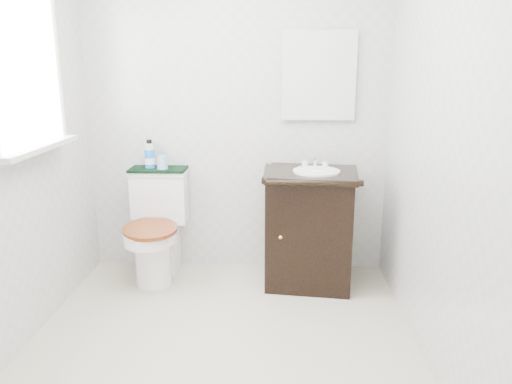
# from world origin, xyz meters

# --- Properties ---
(floor) EXTENTS (2.40, 2.40, 0.00)m
(floor) POSITION_xyz_m (0.00, 0.00, 0.00)
(floor) COLOR beige
(floor) RESTS_ON ground
(wall_back) EXTENTS (2.40, 0.00, 2.40)m
(wall_back) POSITION_xyz_m (0.00, 1.20, 1.20)
(wall_back) COLOR silver
(wall_back) RESTS_ON ground
(wall_front) EXTENTS (2.40, 0.00, 2.40)m
(wall_front) POSITION_xyz_m (0.00, -1.20, 1.20)
(wall_front) COLOR silver
(wall_front) RESTS_ON ground
(wall_right) EXTENTS (0.00, 2.40, 2.40)m
(wall_right) POSITION_xyz_m (1.10, 0.00, 1.20)
(wall_right) COLOR silver
(wall_right) RESTS_ON ground
(window) EXTENTS (0.02, 0.70, 0.90)m
(window) POSITION_xyz_m (-1.07, 0.25, 1.55)
(window) COLOR white
(window) RESTS_ON wall_left
(mirror) EXTENTS (0.50, 0.02, 0.60)m
(mirror) POSITION_xyz_m (0.59, 1.18, 1.45)
(mirror) COLOR silver
(mirror) RESTS_ON wall_back
(toilet) EXTENTS (0.45, 0.66, 0.78)m
(toilet) POSITION_xyz_m (-0.57, 0.97, 0.34)
(toilet) COLOR white
(toilet) RESTS_ON floor
(vanity) EXTENTS (0.67, 0.60, 0.92)m
(vanity) POSITION_xyz_m (0.54, 0.90, 0.43)
(vanity) COLOR black
(vanity) RESTS_ON floor
(trash_bin) EXTENTS (0.23, 0.20, 0.29)m
(trash_bin) POSITION_xyz_m (0.45, 0.90, 0.15)
(trash_bin) COLOR silver
(trash_bin) RESTS_ON floor
(towel) EXTENTS (0.41, 0.22, 0.02)m
(towel) POSITION_xyz_m (-0.57, 1.09, 0.78)
(towel) COLOR black
(towel) RESTS_ON toilet
(mouthwash_bottle) EXTENTS (0.07, 0.07, 0.21)m
(mouthwash_bottle) POSITION_xyz_m (-0.63, 1.10, 0.89)
(mouthwash_bottle) COLOR blue
(mouthwash_bottle) RESTS_ON towel
(cup) EXTENTS (0.08, 0.08, 0.10)m
(cup) POSITION_xyz_m (-0.53, 1.06, 0.84)
(cup) COLOR #83AED7
(cup) RESTS_ON towel
(soap_bar) EXTENTS (0.07, 0.04, 0.02)m
(soap_bar) POSITION_xyz_m (0.48, 1.03, 0.83)
(soap_bar) COLOR #187369
(soap_bar) RESTS_ON vanity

